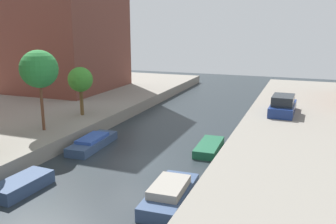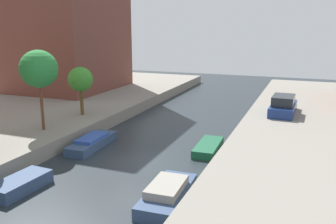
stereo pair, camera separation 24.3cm
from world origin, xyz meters
name	(u,v)px [view 2 (the right image)]	position (x,y,z in m)	size (l,w,h in m)	color
ground_plane	(130,164)	(0.00, 0.00, 0.00)	(84.00, 84.00, 0.00)	#232B30
apartment_tower_far	(66,4)	(-16.00, 16.17, 10.37)	(10.00, 11.74, 18.74)	brown
street_tree_3	(39,69)	(-7.35, 1.24, 5.20)	(2.54, 2.54, 5.50)	brown
street_tree_4	(80,80)	(-7.35, 5.85, 3.85)	(1.97, 1.97, 3.88)	brown
parked_car	(283,106)	(7.78, 12.18, 1.64)	(2.01, 4.80, 1.55)	navy
moored_boat_left_2	(20,184)	(-3.45, -5.22, 0.33)	(1.63, 3.18, 0.66)	#33476B
moored_boat_left_3	(92,142)	(-3.79, 1.72, 0.34)	(1.70, 4.66, 0.77)	#33476B
moored_boat_right_2	(168,194)	(3.84, -3.66, 0.42)	(1.88, 4.46, 1.00)	#33476B
moored_boat_right_3	(208,147)	(3.76, 3.85, 0.26)	(1.51, 3.70, 0.52)	#195638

